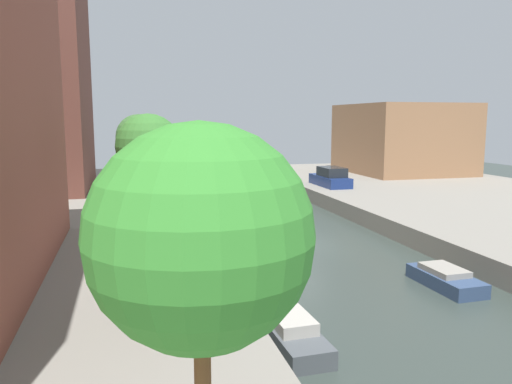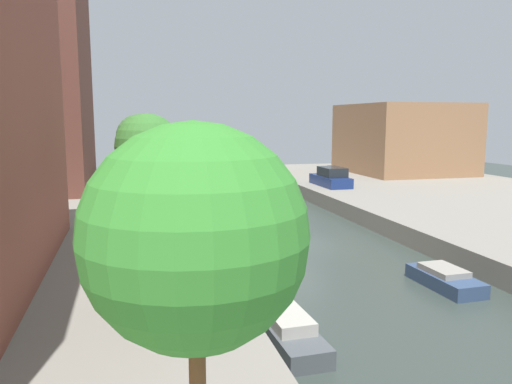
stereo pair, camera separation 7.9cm
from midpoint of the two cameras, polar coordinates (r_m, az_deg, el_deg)
ground_plane at (r=25.15m, az=5.08°, el=-6.03°), size 84.00×84.00×0.00m
apartment_tower_far at (r=42.14m, az=-26.15°, el=17.78°), size 10.00×12.77×25.47m
low_block_right at (r=51.27m, az=16.43°, el=5.88°), size 10.00×11.45×6.65m
street_tree_0 at (r=5.88m, az=-6.60°, el=-5.24°), size 2.70×2.70×5.22m
street_tree_1 at (r=12.94m, az=-10.84°, el=-0.40°), size 2.74×2.74×4.69m
street_tree_2 at (r=19.25m, az=-12.13°, el=4.97°), size 2.45×2.45×5.44m
street_tree_3 at (r=27.48m, az=-12.78°, el=4.42°), size 2.66×2.66×4.80m
street_tree_4 at (r=33.58m, az=-13.13°, el=6.10°), size 2.96×2.96×5.54m
street_tree_5 at (r=40.90m, az=-13.36°, el=6.20°), size 2.15×2.15×5.00m
parked_car at (r=39.65m, az=8.61°, el=1.58°), size 1.85×4.61×1.51m
moored_boat_left_1 at (r=14.78m, az=3.42°, el=-15.05°), size 1.37×4.36×0.87m
moored_boat_left_2 at (r=20.40m, az=-2.27°, el=-8.49°), size 1.41×3.35×0.74m
moored_boat_right_2 at (r=20.18m, az=20.85°, el=-9.24°), size 1.44×3.21×0.74m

